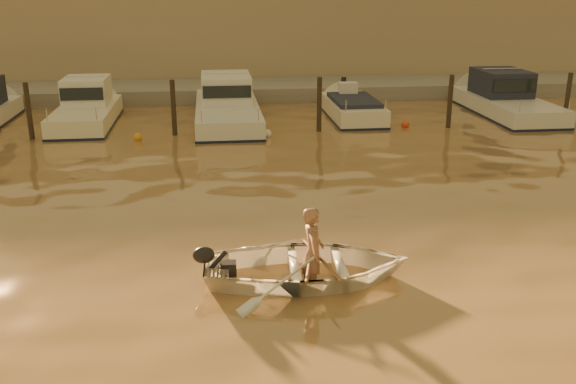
{
  "coord_description": "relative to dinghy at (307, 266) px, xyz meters",
  "views": [
    {
      "loc": [
        -4.17,
        -9.28,
        5.4
      ],
      "look_at": [
        -2.49,
        4.56,
        0.75
      ],
      "focal_mm": 40.0,
      "sensor_mm": 36.0,
      "label": 1
    }
  ],
  "objects": [
    {
      "name": "oar_port",
      "position": [
        0.25,
        -0.01,
        0.14
      ],
      "size": [
        0.42,
        2.08,
        0.13
      ],
      "primitive_type": "cylinder",
      "rotation": [
        1.54,
        0.0,
        0.17
      ],
      "color": "brown",
      "rests_on": "dinghy"
    },
    {
      "name": "piling_1",
      "position": [
        -3.01,
        12.24,
        0.62
      ],
      "size": [
        0.18,
        0.18,
        2.2
      ],
      "primitive_type": "cylinder",
      "color": "#2D2319",
      "rests_on": "ground_plane"
    },
    {
      "name": "moored_boat_1",
      "position": [
        -6.49,
        14.44,
        0.35
      ],
      "size": [
        2.08,
        6.24,
        1.75
      ],
      "primitive_type": null,
      "color": "#EEE9C8",
      "rests_on": "ground_plane"
    },
    {
      "name": "moored_boat_4",
      "position": [
        10.59,
        14.44,
        0.35
      ],
      "size": [
        2.4,
        7.34,
        1.75
      ],
      "primitive_type": null,
      "color": "silver",
      "rests_on": "ground_plane"
    },
    {
      "name": "piling_3",
      "position": [
        7.29,
        12.24,
        0.62
      ],
      "size": [
        0.18,
        0.18,
        2.2
      ],
      "primitive_type": "cylinder",
      "color": "#2D2319",
      "rests_on": "ground_plane"
    },
    {
      "name": "moored_boat_3",
      "position": [
        4.03,
        14.44,
        -0.05
      ],
      "size": [
        1.88,
        5.51,
        0.95
      ],
      "primitive_type": null,
      "color": "beige",
      "rests_on": "ground_plane"
    },
    {
      "name": "fender_c",
      "position": [
        0.3,
        11.62,
        -0.18
      ],
      "size": [
        0.3,
        0.3,
        0.3
      ],
      "primitive_type": "sphere",
      "color": "white",
      "rests_on": "ground_plane"
    },
    {
      "name": "ground_plane",
      "position": [
        2.49,
        -1.56,
        -0.28
      ],
      "size": [
        160.0,
        160.0,
        0.0
      ],
      "primitive_type": "plane",
      "color": "brown",
      "rests_on": "ground"
    },
    {
      "name": "outboard_motor",
      "position": [
        -1.5,
        0.06,
        0.0
      ],
      "size": [
        0.91,
        0.43,
        0.7
      ],
      "primitive_type": null,
      "rotation": [
        0.0,
        0.0,
        -0.04
      ],
      "color": "black",
      "rests_on": "dinghy"
    },
    {
      "name": "quay",
      "position": [
        2.49,
        19.94,
        -0.13
      ],
      "size": [
        52.0,
        4.0,
        1.0
      ],
      "primitive_type": "cube",
      "color": "gray",
      "rests_on": "ground_plane"
    },
    {
      "name": "fender_e",
      "position": [
        9.86,
        11.72,
        -0.18
      ],
      "size": [
        0.3,
        0.3,
        0.3
      ],
      "primitive_type": "sphere",
      "color": "white",
      "rests_on": "ground_plane"
    },
    {
      "name": "person",
      "position": [
        0.1,
        -0.0,
        0.29
      ],
      "size": [
        0.44,
        0.65,
        1.74
      ],
      "primitive_type": "imported",
      "rotation": [
        0.0,
        0.0,
        1.53
      ],
      "color": "#97654B",
      "rests_on": "dinghy"
    },
    {
      "name": "dinghy",
      "position": [
        0.0,
        0.0,
        0.0
      ],
      "size": [
        3.96,
        2.9,
        0.8
      ],
      "primitive_type": "imported",
      "rotation": [
        0.0,
        0.0,
        1.53
      ],
      "color": "white",
      "rests_on": "ground_plane"
    },
    {
      "name": "piling_4",
      "position": [
        11.99,
        12.24,
        0.62
      ],
      "size": [
        0.18,
        0.18,
        2.2
      ],
      "primitive_type": "cylinder",
      "color": "#2D2319",
      "rests_on": "ground_plane"
    },
    {
      "name": "oar_starboard",
      "position": [
        0.05,
        -0.0,
        0.14
      ],
      "size": [
        0.5,
        2.07,
        0.13
      ],
      "primitive_type": "cylinder",
      "rotation": [
        1.54,
        0.0,
        -0.21
      ],
      "color": "brown",
      "rests_on": "dinghy"
    },
    {
      "name": "fender_d",
      "position": [
        5.69,
        12.52,
        -0.18
      ],
      "size": [
        0.3,
        0.3,
        0.3
      ],
      "primitive_type": "sphere",
      "color": "red",
      "rests_on": "ground_plane"
    },
    {
      "name": "fender_b",
      "position": [
        -4.28,
        11.63,
        -0.18
      ],
      "size": [
        0.3,
        0.3,
        0.3
      ],
      "primitive_type": "sphere",
      "color": "orange",
      "rests_on": "ground_plane"
    },
    {
      "name": "piling_2",
      "position": [
        2.29,
        12.24,
        0.62
      ],
      "size": [
        0.18,
        0.18,
        2.2
      ],
      "primitive_type": "cylinder",
      "color": "#2D2319",
      "rests_on": "ground_plane"
    },
    {
      "name": "moored_boat_2",
      "position": [
        -1.04,
        14.44,
        0.35
      ],
      "size": [
        2.43,
        8.09,
        1.75
      ],
      "primitive_type": null,
      "color": "silver",
      "rests_on": "ground_plane"
    },
    {
      "name": "waterfront_building",
      "position": [
        2.49,
        25.44,
        2.12
      ],
      "size": [
        46.0,
        7.0,
        4.8
      ],
      "primitive_type": "cube",
      "color": "#9E8466",
      "rests_on": "quay"
    },
    {
      "name": "piling_0",
      "position": [
        -8.01,
        12.24,
        0.62
      ],
      "size": [
        0.18,
        0.18,
        2.2
      ],
      "primitive_type": "cylinder",
      "color": "#2D2319",
      "rests_on": "ground_plane"
    }
  ]
}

